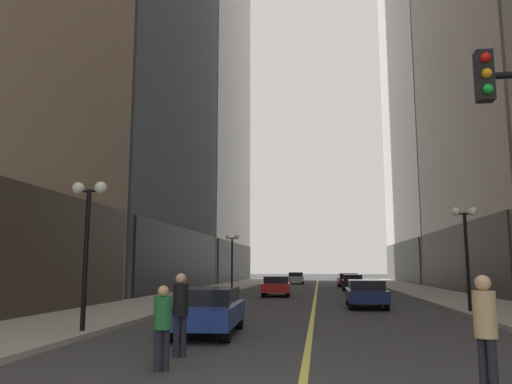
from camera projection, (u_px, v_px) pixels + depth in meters
The scene contains 19 objects.
ground_plane at pixel (316, 292), 39.12m from camera, with size 200.00×200.00×0.00m, color #38383A.
sidewalk_left at pixel (213, 290), 40.16m from camera, with size 4.50×78.00×0.15m, color #9E9991.
sidewalk_right at pixel (425, 292), 38.11m from camera, with size 4.50×78.00×0.15m, color #9E9991.
lane_centre_stripe at pixel (316, 292), 39.12m from camera, with size 0.16×70.00×0.01m, color #E5D64C.
building_left_far at pixel (191, 38), 70.85m from camera, with size 13.67×26.00×68.38m.
building_right_mid at pixel (512, 5), 40.02m from camera, with size 11.18×24.00×45.57m.
building_right_far at pixel (444, 104), 64.98m from camera, with size 12.72×26.00×46.01m.
car_blue at pixel (209, 309), 14.54m from camera, with size 1.90×4.33×1.32m.
car_navy at pixel (366, 292), 24.06m from camera, with size 1.86×4.60×1.32m.
car_red at pixel (276, 285), 33.83m from camera, with size 2.05×4.71×1.32m.
car_black at pixel (353, 282), 41.49m from camera, with size 1.94×4.65×1.32m.
car_maroon at pixel (348, 279), 49.25m from camera, with size 2.06×4.40×1.32m.
car_silver at pixel (296, 277), 58.19m from camera, with size 1.89×4.78×1.32m.
pedestrian_in_black_coat at pixel (180, 307), 11.00m from camera, with size 0.48×0.48×1.80m.
pedestrian_in_tan_trench at pixel (485, 325), 7.54m from camera, with size 0.47×0.47×1.82m.
pedestrian_in_green_parka at pixel (163, 321), 9.48m from camera, with size 0.48×0.48×1.59m.
street_lamp_left_near at pixel (88, 221), 14.61m from camera, with size 1.06×0.36×4.43m.
street_lamp_left_far at pixel (232, 250), 38.69m from camera, with size 1.06×0.36×4.43m.
street_lamp_right_mid at pixel (466, 235), 20.88m from camera, with size 1.06×0.36×4.43m.
Camera 1 is at (0.32, -5.13, 1.94)m, focal length 35.08 mm.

